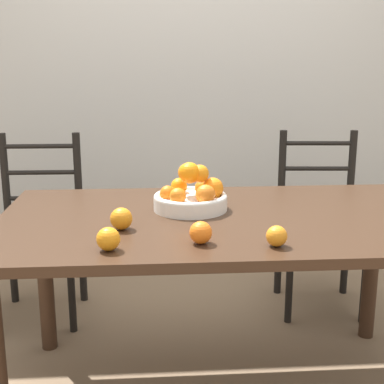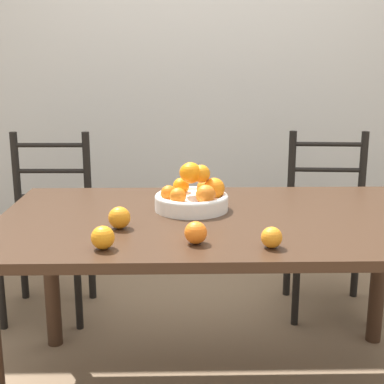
{
  "view_description": "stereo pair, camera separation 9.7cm",
  "coord_description": "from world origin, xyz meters",
  "px_view_note": "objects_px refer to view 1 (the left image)",
  "views": [
    {
      "loc": [
        -0.26,
        -1.9,
        1.29
      ],
      "look_at": [
        -0.12,
        0.01,
        0.83
      ],
      "focal_mm": 50.0,
      "sensor_mm": 36.0,
      "label": 1
    },
    {
      "loc": [
        -0.16,
        -1.91,
        1.29
      ],
      "look_at": [
        -0.12,
        0.01,
        0.83
      ],
      "focal_mm": 50.0,
      "sensor_mm": 36.0,
      "label": 2
    }
  ],
  "objects_px": {
    "orange_loose_1": "(121,219)",
    "chair_left": "(39,231)",
    "orange_loose_0": "(108,239)",
    "orange_loose_2": "(277,236)",
    "orange_loose_3": "(201,233)",
    "chair_right": "(320,224)",
    "fruit_bowl": "(192,195)"
  },
  "relations": [
    {
      "from": "orange_loose_0",
      "to": "orange_loose_2",
      "type": "distance_m",
      "value": 0.52
    },
    {
      "from": "orange_loose_2",
      "to": "orange_loose_3",
      "type": "relative_size",
      "value": 0.92
    },
    {
      "from": "orange_loose_2",
      "to": "orange_loose_3",
      "type": "height_order",
      "value": "orange_loose_3"
    },
    {
      "from": "orange_loose_3",
      "to": "chair_right",
      "type": "height_order",
      "value": "chair_right"
    },
    {
      "from": "orange_loose_0",
      "to": "orange_loose_3",
      "type": "bearing_deg",
      "value": 8.69
    },
    {
      "from": "orange_loose_2",
      "to": "orange_loose_3",
      "type": "xyz_separation_m",
      "value": [
        -0.23,
        0.04,
        0.0
      ]
    },
    {
      "from": "orange_loose_0",
      "to": "orange_loose_1",
      "type": "relative_size",
      "value": 0.96
    },
    {
      "from": "orange_loose_2",
      "to": "chair_right",
      "type": "distance_m",
      "value": 1.26
    },
    {
      "from": "orange_loose_1",
      "to": "orange_loose_2",
      "type": "bearing_deg",
      "value": -23.0
    },
    {
      "from": "orange_loose_1",
      "to": "chair_left",
      "type": "xyz_separation_m",
      "value": [
        -0.48,
        0.91,
        -0.32
      ]
    },
    {
      "from": "orange_loose_3",
      "to": "chair_left",
      "type": "relative_size",
      "value": 0.08
    },
    {
      "from": "fruit_bowl",
      "to": "chair_left",
      "type": "xyz_separation_m",
      "value": [
        -0.74,
        0.67,
        -0.34
      ]
    },
    {
      "from": "fruit_bowl",
      "to": "chair_right",
      "type": "xyz_separation_m",
      "value": [
        0.73,
        0.67,
        -0.34
      ]
    },
    {
      "from": "fruit_bowl",
      "to": "orange_loose_3",
      "type": "bearing_deg",
      "value": -90.0
    },
    {
      "from": "orange_loose_3",
      "to": "orange_loose_0",
      "type": "bearing_deg",
      "value": -171.31
    },
    {
      "from": "fruit_bowl",
      "to": "chair_left",
      "type": "bearing_deg",
      "value": 137.67
    },
    {
      "from": "orange_loose_1",
      "to": "orange_loose_2",
      "type": "height_order",
      "value": "orange_loose_1"
    },
    {
      "from": "orange_loose_1",
      "to": "chair_right",
      "type": "relative_size",
      "value": 0.08
    },
    {
      "from": "orange_loose_3",
      "to": "chair_left",
      "type": "xyz_separation_m",
      "value": [
        -0.74,
        1.07,
        -0.32
      ]
    },
    {
      "from": "orange_loose_3",
      "to": "chair_right",
      "type": "relative_size",
      "value": 0.08
    },
    {
      "from": "chair_right",
      "to": "chair_left",
      "type": "bearing_deg",
      "value": -175.59
    },
    {
      "from": "orange_loose_0",
      "to": "orange_loose_1",
      "type": "xyz_separation_m",
      "value": [
        0.03,
        0.21,
        0.0
      ]
    },
    {
      "from": "orange_loose_3",
      "to": "chair_right",
      "type": "xyz_separation_m",
      "value": [
        0.73,
        1.07,
        -0.32
      ]
    },
    {
      "from": "chair_left",
      "to": "chair_right",
      "type": "relative_size",
      "value": 1.0
    },
    {
      "from": "orange_loose_1",
      "to": "orange_loose_3",
      "type": "height_order",
      "value": "orange_loose_1"
    },
    {
      "from": "orange_loose_2",
      "to": "chair_left",
      "type": "height_order",
      "value": "chair_left"
    },
    {
      "from": "orange_loose_0",
      "to": "orange_loose_2",
      "type": "height_order",
      "value": "orange_loose_0"
    },
    {
      "from": "orange_loose_0",
      "to": "orange_loose_2",
      "type": "relative_size",
      "value": 1.1
    },
    {
      "from": "fruit_bowl",
      "to": "chair_right",
      "type": "relative_size",
      "value": 0.3
    },
    {
      "from": "orange_loose_1",
      "to": "chair_left",
      "type": "bearing_deg",
      "value": 117.93
    },
    {
      "from": "fruit_bowl",
      "to": "orange_loose_2",
      "type": "height_order",
      "value": "fruit_bowl"
    },
    {
      "from": "fruit_bowl",
      "to": "orange_loose_3",
      "type": "distance_m",
      "value": 0.4
    }
  ]
}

